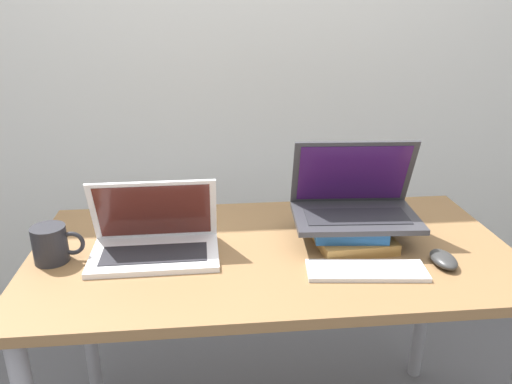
# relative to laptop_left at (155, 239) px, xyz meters

# --- Properties ---
(wall_back) EXTENTS (8.00, 0.05, 2.70)m
(wall_back) POSITION_rel_laptop_left_xyz_m (0.34, 0.99, 0.53)
(wall_back) COLOR silver
(wall_back) RESTS_ON ground_plane
(desk) EXTENTS (1.41, 0.72, 0.77)m
(desk) POSITION_rel_laptop_left_xyz_m (0.34, -0.00, -0.14)
(desk) COLOR brown
(desk) RESTS_ON ground_plane
(laptop_left) EXTENTS (0.36, 0.22, 0.22)m
(laptop_left) POSITION_rel_laptop_left_xyz_m (0.00, 0.00, 0.00)
(laptop_left) COLOR silver
(laptop_left) RESTS_ON desk
(book_stack) EXTENTS (0.24, 0.28, 0.07)m
(book_stack) POSITION_rel_laptop_left_xyz_m (0.58, 0.04, -0.01)
(book_stack) COLOR olive
(book_stack) RESTS_ON desk
(laptop_on_books) EXTENTS (0.38, 0.26, 0.23)m
(laptop_on_books) POSITION_rel_laptop_left_xyz_m (0.60, 0.05, 0.07)
(laptop_on_books) COLOR #333338
(laptop_on_books) RESTS_ON book_stack
(wireless_keyboard) EXTENTS (0.33, 0.14, 0.01)m
(wireless_keyboard) POSITION_rel_laptop_left_xyz_m (0.57, -0.17, -0.04)
(wireless_keyboard) COLOR silver
(wireless_keyboard) RESTS_ON desk
(mouse) EXTENTS (0.06, 0.11, 0.03)m
(mouse) POSITION_rel_laptop_left_xyz_m (0.80, -0.15, -0.03)
(mouse) COLOR #2D2D2D
(mouse) RESTS_ON desk
(mug) EXTENTS (0.14, 0.09, 0.11)m
(mug) POSITION_rel_laptop_left_xyz_m (-0.28, -0.02, 0.01)
(mug) COLOR #232328
(mug) RESTS_ON desk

